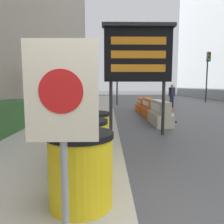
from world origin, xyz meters
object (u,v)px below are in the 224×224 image
warning_sign (62,107)px  jersey_barrier_orange_near (142,106)px  traffic_light_far_side (208,66)px  jersey_barrier_cream (160,114)px  traffic_cone_mid (172,115)px  traffic_light_near_curb (117,69)px  jersey_barrier_orange_far (149,109)px  message_board (138,55)px  pedestrian_worker (172,94)px  barrel_drum_back (91,134)px  barrel_drum_foreground (81,169)px  traffic_cone_near (160,105)px  barrel_drum_middle (84,146)px

warning_sign → jersey_barrier_orange_near: 11.43m
traffic_light_far_side → jersey_barrier_cream: bearing=-121.4°
jersey_barrier_orange_near → traffic_cone_mid: (0.64, -3.87, -0.05)m
traffic_light_near_curb → traffic_light_far_side: bearing=18.6°
jersey_barrier_orange_near → jersey_barrier_orange_far: bearing=-90.0°
jersey_barrier_cream → jersey_barrier_orange_far: 2.30m
message_board → jersey_barrier_cream: (1.14, 1.84, -2.02)m
traffic_light_near_curb → pedestrian_worker: 4.58m
barrel_drum_back → jersey_barrier_cream: bearing=61.0°
pedestrian_worker → jersey_barrier_orange_far: bearing=24.6°
jersey_barrier_cream → jersey_barrier_orange_near: (-0.00, 4.40, -0.06)m
traffic_cone_mid → traffic_light_far_side: (6.37, 10.95, 2.96)m
barrel_drum_back → pedestrian_worker: 12.14m
barrel_drum_foreground → traffic_cone_mid: bearing=65.8°
jersey_barrier_cream → jersey_barrier_orange_far: jersey_barrier_cream is taller
barrel_drum_back → jersey_barrier_cream: barrel_drum_back is taller
jersey_barrier_orange_far → traffic_cone_mid: (0.64, -1.76, -0.09)m
traffic_light_far_side → pedestrian_worker: 6.88m
jersey_barrier_orange_near → pedestrian_worker: bearing=44.9°
barrel_drum_foreground → traffic_light_near_curb: 14.96m
jersey_barrier_orange_far → pedestrian_worker: pedestrian_worker is taller
message_board → pedestrian_worker: message_board is taller
traffic_cone_near → traffic_light_far_side: bearing=49.4°
barrel_drum_middle → jersey_barrier_orange_near: 9.88m
barrel_drum_middle → traffic_cone_near: bearing=70.3°
jersey_barrier_orange_far → traffic_light_far_side: (7.01, 9.19, 2.87)m
message_board → warning_sign: bearing=-104.4°
barrel_drum_back → pedestrian_worker: pedestrian_worker is taller
barrel_drum_middle → traffic_light_far_side: size_ratio=0.19×
jersey_barrier_orange_near → traffic_cone_mid: bearing=-80.6°
barrel_drum_back → traffic_cone_near: size_ratio=1.22×
barrel_drum_middle → traffic_cone_mid: bearing=61.9°
barrel_drum_foreground → barrel_drum_middle: 0.91m
jersey_barrier_orange_far → jersey_barrier_orange_near: bearing=90.0°
traffic_light_far_side → jersey_barrier_orange_near: bearing=-134.7°
barrel_drum_foreground → barrel_drum_back: (-0.03, 1.82, 0.00)m
traffic_cone_near → barrel_drum_middle: bearing=-109.7°
warning_sign → jersey_barrier_cream: size_ratio=0.90×
traffic_cone_near → traffic_light_near_curb: bearing=120.2°
jersey_barrier_orange_near → traffic_cone_mid: 3.92m
message_board → pedestrian_worker: size_ratio=2.05×
traffic_light_near_curb → warning_sign: bearing=-93.9°
barrel_drum_foreground → traffic_cone_near: size_ratio=1.22×
jersey_barrier_orange_far → traffic_light_far_side: traffic_light_far_side is taller
traffic_light_far_side → pedestrian_worker: (-4.54, -4.63, -2.31)m
barrel_drum_middle → traffic_light_near_curb: 14.06m
jersey_barrier_orange_near → traffic_cone_near: bearing=8.3°
message_board → jersey_barrier_orange_near: (1.14, 6.24, -2.08)m
traffic_cone_mid → jersey_barrier_orange_near: bearing=99.4°
jersey_barrier_orange_near → traffic_light_far_side: 10.38m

